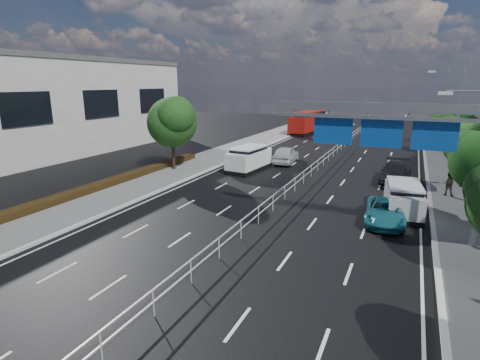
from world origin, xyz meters
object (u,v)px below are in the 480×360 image
at_px(overhead_gantry, 397,128).
at_px(silver_minivan, 403,199).
at_px(near_car_dark, 315,126).
at_px(white_minivan, 249,159).
at_px(red_bus, 309,122).
at_px(near_car_silver, 286,155).
at_px(parked_car_dark, 396,173).
at_px(parked_car_teal, 385,212).
at_px(pedestrian_b, 448,184).

xyz_separation_m(overhead_gantry, silver_minivan, (0.62, 3.95, -4.66)).
bearing_deg(near_car_dark, white_minivan, 93.33).
bearing_deg(red_bus, near_car_silver, -74.94).
bearing_deg(near_car_dark, parked_car_dark, 114.89).
xyz_separation_m(red_bus, near_car_dark, (0.23, 3.21, -0.99)).
xyz_separation_m(white_minivan, parked_car_teal, (12.28, -8.81, -0.44)).
distance_m(silver_minivan, parked_car_teal, 2.20).
height_order(red_bus, parked_car_teal, red_bus).
distance_m(red_bus, near_car_silver, 24.09).
distance_m(white_minivan, near_car_dark, 31.56).
bearing_deg(red_bus, silver_minivan, -61.01).
bearing_deg(near_car_silver, parked_car_dark, 154.69).
xyz_separation_m(white_minivan, silver_minivan, (13.13, -6.81, -0.14)).
bearing_deg(red_bus, pedestrian_b, -53.67).
bearing_deg(near_car_silver, red_bus, -86.24).
height_order(silver_minivan, parked_car_teal, silver_minivan).
bearing_deg(silver_minivan, white_minivan, 145.67).
relative_size(white_minivan, red_bus, 0.45).
relative_size(silver_minivan, pedestrian_b, 2.89).
bearing_deg(pedestrian_b, near_car_dark, -57.58).
distance_m(parked_car_teal, pedestrian_b, 7.85).
xyz_separation_m(overhead_gantry, parked_car_dark, (-0.13, 11.51, -4.81)).
height_order(parked_car_teal, pedestrian_b, pedestrian_b).
relative_size(near_car_dark, parked_car_teal, 1.03).
bearing_deg(pedestrian_b, red_bus, -54.81).
relative_size(overhead_gantry, pedestrian_b, 6.14).
xyz_separation_m(overhead_gantry, pedestrian_b, (3.35, 8.92, -4.63)).
relative_size(overhead_gantry, silver_minivan, 2.13).
bearing_deg(white_minivan, near_car_dark, 98.56).
bearing_deg(near_car_dark, near_car_silver, 98.08).
xyz_separation_m(near_car_silver, parked_car_teal, (10.24, -13.34, -0.20)).
xyz_separation_m(near_car_silver, near_car_dark, (-3.53, 26.99, -0.06)).
bearing_deg(silver_minivan, parked_car_teal, -120.11).
distance_m(near_car_dark, parked_car_dark, 33.76).
height_order(near_car_dark, pedestrian_b, pedestrian_b).
bearing_deg(pedestrian_b, silver_minivan, 66.09).
bearing_deg(parked_car_teal, white_minivan, 141.03).
relative_size(parked_car_teal, parked_car_dark, 0.84).
bearing_deg(parked_car_teal, silver_minivan, 63.51).
distance_m(silver_minivan, pedestrian_b, 5.67).
bearing_deg(parked_car_dark, parked_car_teal, -90.89).
bearing_deg(pedestrian_b, parked_car_teal, 67.65).
bearing_deg(parked_car_dark, near_car_dark, 114.02).
distance_m(white_minivan, parked_car_teal, 15.12).
bearing_deg(near_car_silver, silver_minivan, 129.13).
bearing_deg(red_bus, overhead_gantry, -63.91).
bearing_deg(near_car_silver, overhead_gantry, 119.18).
height_order(red_bus, near_car_dark, red_bus).
xyz_separation_m(near_car_silver, silver_minivan, (11.09, -11.34, 0.10)).
distance_m(white_minivan, pedestrian_b, 15.98).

